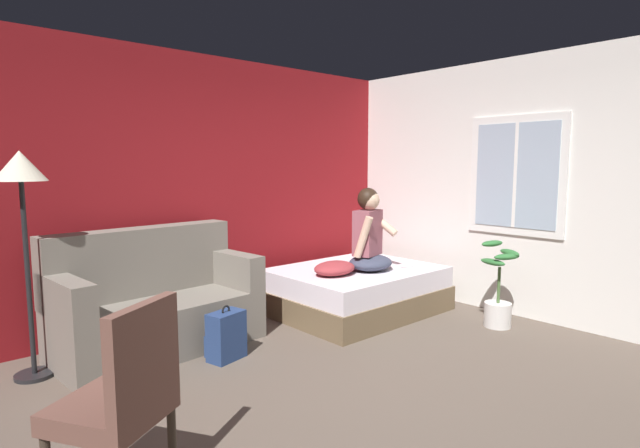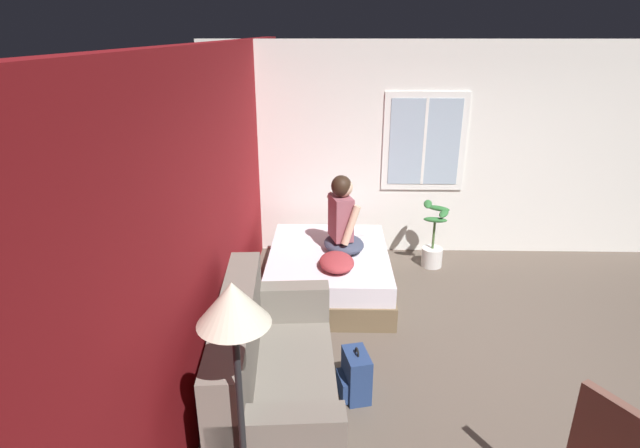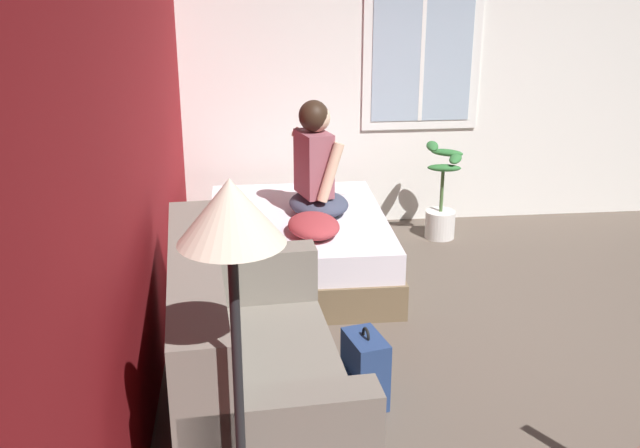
% 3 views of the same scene
% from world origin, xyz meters
% --- Properties ---
extents(ground_plane, '(40.00, 40.00, 0.00)m').
position_xyz_m(ground_plane, '(0.00, 0.00, 0.00)').
color(ground_plane, brown).
extents(wall_back_accent, '(10.43, 0.16, 2.70)m').
position_xyz_m(wall_back_accent, '(0.00, 2.58, 1.35)').
color(wall_back_accent, maroon).
rests_on(wall_back_accent, ground).
extents(wall_side_with_window, '(0.19, 6.40, 2.70)m').
position_xyz_m(wall_side_with_window, '(2.79, 0.01, 1.35)').
color(wall_side_with_window, silver).
rests_on(wall_side_with_window, ground).
extents(bed, '(1.74, 1.36, 0.48)m').
position_xyz_m(bed, '(1.56, 1.59, 0.24)').
color(bed, brown).
rests_on(bed, ground).
extents(couch, '(1.76, 0.94, 1.04)m').
position_xyz_m(couch, '(-0.53, 2.00, 0.39)').
color(couch, slate).
rests_on(couch, ground).
extents(side_chair, '(0.63, 0.63, 0.98)m').
position_xyz_m(side_chair, '(-1.50, 0.14, 0.53)').
color(side_chair, '#382D23').
rests_on(side_chair, ground).
extents(person_seated, '(0.62, 0.57, 0.88)m').
position_xyz_m(person_seated, '(1.59, 1.44, 0.84)').
color(person_seated, '#383D51').
rests_on(person_seated, bed).
extents(backpack, '(0.33, 0.29, 0.46)m').
position_xyz_m(backpack, '(-0.22, 1.36, 0.19)').
color(backpack, navy).
rests_on(backpack, ground).
extents(throw_pillow, '(0.52, 0.41, 0.14)m').
position_xyz_m(throw_pillow, '(1.15, 1.50, 0.55)').
color(throw_pillow, '#993338').
rests_on(throw_pillow, bed).
extents(cell_phone, '(0.16, 0.13, 0.01)m').
position_xyz_m(cell_phone, '(1.99, 1.22, 0.48)').
color(cell_phone, '#B7B7BC').
rests_on(cell_phone, bed).
extents(floor_lamp, '(0.36, 0.36, 1.70)m').
position_xyz_m(floor_lamp, '(-1.49, 2.02, 1.43)').
color(floor_lamp, black).
rests_on(floor_lamp, ground).
extents(potted_plant, '(0.39, 0.37, 0.85)m').
position_xyz_m(potted_plant, '(2.23, 0.28, 0.30)').
color(potted_plant, silver).
rests_on(potted_plant, ground).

